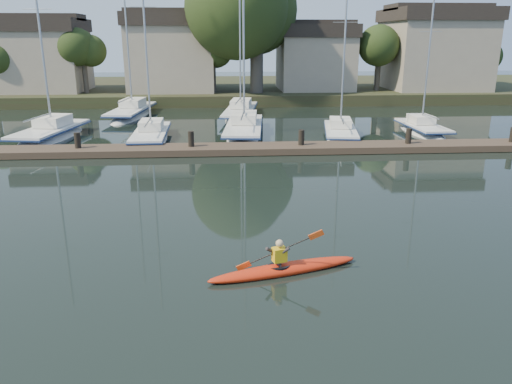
{
  "coord_description": "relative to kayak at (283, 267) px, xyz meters",
  "views": [
    {
      "loc": [
        -1.31,
        -12.66,
        6.04
      ],
      "look_at": [
        -0.25,
        2.83,
        1.2
      ],
      "focal_mm": 35.0,
      "sensor_mm": 36.0,
      "label": 1
    }
  ],
  "objects": [
    {
      "name": "ground",
      "position": [
        -0.24,
        0.63,
        -0.16
      ],
      "size": [
        160.0,
        160.0,
        0.0
      ],
      "primitive_type": "plane",
      "color": "black",
      "rests_on": "ground"
    },
    {
      "name": "sailboat_2",
      "position": [
        -0.15,
        19.9,
        -0.37
      ],
      "size": [
        3.22,
        10.11,
        16.46
      ],
      "rotation": [
        0.0,
        0.0,
        -0.09
      ],
      "color": "silver",
      "rests_on": "ground"
    },
    {
      "name": "sailboat_0",
      "position": [
        -12.2,
        19.38,
        -0.38
      ],
      "size": [
        3.62,
        8.63,
        13.27
      ],
      "rotation": [
        0.0,
        0.0,
        -0.16
      ],
      "color": "silver",
      "rests_on": "ground"
    },
    {
      "name": "shore",
      "position": [
        1.37,
        40.92,
        3.06
      ],
      "size": [
        90.0,
        25.25,
        12.75
      ],
      "color": "#273319",
      "rests_on": "ground"
    },
    {
      "name": "sailboat_3",
      "position": [
        5.87,
        18.65,
        -0.34
      ],
      "size": [
        3.21,
        7.64,
        11.95
      ],
      "rotation": [
        0.0,
        0.0,
        -0.18
      ],
      "color": "silver",
      "rests_on": "ground"
    },
    {
      "name": "kayak",
      "position": [
        0.0,
        0.0,
        0.0
      ],
      "size": [
        4.24,
        1.69,
        1.36
      ],
      "rotation": [
        0.0,
        0.0,
        0.27
      ],
      "color": "red",
      "rests_on": "ground"
    },
    {
      "name": "sailboat_5",
      "position": [
        -8.73,
        28.3,
        -0.37
      ],
      "size": [
        3.25,
        9.96,
        16.19
      ],
      "rotation": [
        0.0,
        0.0,
        -0.1
      ],
      "color": "silver",
      "rests_on": "ground"
    },
    {
      "name": "dock",
      "position": [
        -0.24,
        14.63,
        0.04
      ],
      "size": [
        34.0,
        2.0,
        1.8
      ],
      "color": "#473328",
      "rests_on": "ground"
    },
    {
      "name": "sailboat_6",
      "position": [
        -0.1,
        27.59,
        -0.36
      ],
      "size": [
        3.61,
        10.76,
        16.79
      ],
      "rotation": [
        0.0,
        0.0,
        -0.13
      ],
      "color": "silver",
      "rests_on": "ground"
    },
    {
      "name": "sailboat_1",
      "position": [
        -5.91,
        18.45,
        -0.34
      ],
      "size": [
        2.22,
        8.17,
        13.28
      ],
      "rotation": [
        0.0,
        0.0,
        0.03
      ],
      "color": "silver",
      "rests_on": "ground"
    },
    {
      "name": "sailboat_4",
      "position": [
        11.55,
        19.59,
        -0.34
      ],
      "size": [
        2.1,
        6.58,
        11.12
      ],
      "rotation": [
        0.0,
        0.0,
        0.02
      ],
      "color": "silver",
      "rests_on": "ground"
    }
  ]
}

